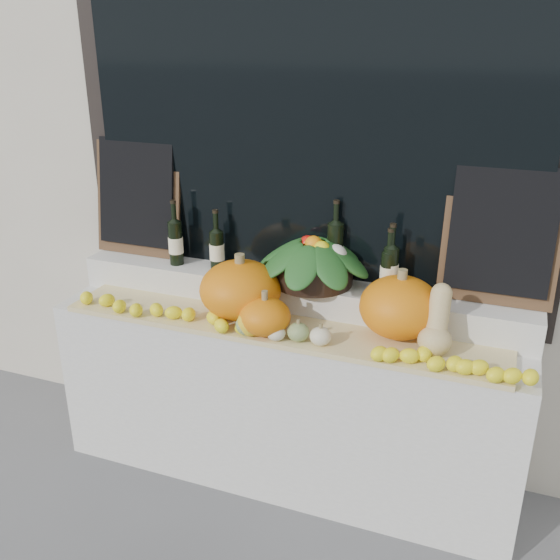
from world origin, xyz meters
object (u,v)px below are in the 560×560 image
object	(u,v)px
pumpkin_left	(240,290)
pumpkin_right	(400,307)
butternut_squash	(437,326)
wine_bottle_tall	(335,251)
produce_bowl	(313,259)

from	to	relation	value
pumpkin_left	pumpkin_right	bearing A→B (deg)	5.31
pumpkin_left	butternut_squash	size ratio (longest dim) A/B	1.33
butternut_squash	wine_bottle_tall	world-z (taller)	wine_bottle_tall
butternut_squash	pumpkin_right	bearing A→B (deg)	150.87
wine_bottle_tall	pumpkin_right	bearing A→B (deg)	-29.87
wine_bottle_tall	butternut_squash	bearing A→B (deg)	-29.63
produce_bowl	wine_bottle_tall	size ratio (longest dim) A/B	1.46
pumpkin_right	wine_bottle_tall	size ratio (longest dim) A/B	0.90
produce_bowl	pumpkin_right	bearing A→B (deg)	-17.38
pumpkin_right	wine_bottle_tall	world-z (taller)	wine_bottle_tall
pumpkin_left	butternut_squash	xyz separation A→B (m)	(0.92, -0.03, -0.01)
butternut_squash	wine_bottle_tall	size ratio (longest dim) A/B	0.72
butternut_squash	wine_bottle_tall	distance (m)	0.64
pumpkin_left	wine_bottle_tall	distance (m)	0.49
wine_bottle_tall	produce_bowl	bearing A→B (deg)	-141.92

